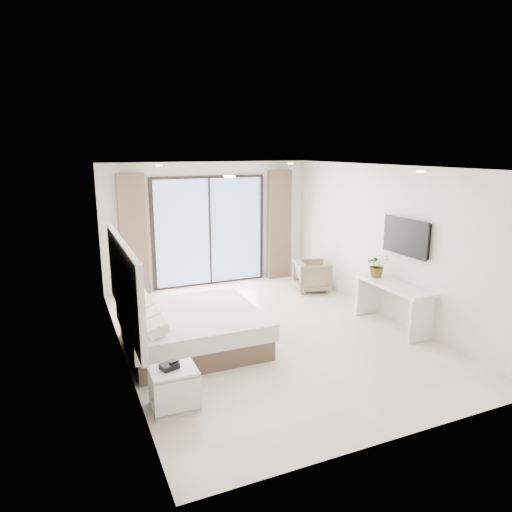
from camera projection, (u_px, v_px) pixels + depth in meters
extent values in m
plane|color=beige|center=(268.00, 333.00, 7.53)|extent=(6.20, 6.20, 0.00)
cube|color=silver|center=(209.00, 224.00, 9.99)|extent=(4.60, 0.02, 2.70)
cube|color=silver|center=(402.00, 318.00, 4.46)|extent=(4.60, 0.02, 2.70)
cube|color=silver|center=(119.00, 268.00, 6.33)|extent=(0.02, 6.20, 2.70)
cube|color=silver|center=(386.00, 242.00, 8.11)|extent=(0.02, 6.20, 2.70)
cube|color=white|center=(269.00, 167.00, 6.92)|extent=(4.60, 6.20, 0.02)
cube|color=white|center=(124.00, 282.00, 6.36)|extent=(0.08, 3.00, 1.20)
cube|color=black|center=(407.00, 237.00, 7.53)|extent=(0.06, 1.00, 0.58)
cube|color=black|center=(405.00, 237.00, 7.51)|extent=(0.02, 1.04, 0.62)
cube|color=black|center=(210.00, 231.00, 10.00)|extent=(2.56, 0.04, 2.42)
cube|color=#8BABDE|center=(210.00, 232.00, 9.97)|extent=(2.40, 0.01, 2.30)
cube|color=brown|center=(133.00, 235.00, 9.25)|extent=(0.55, 0.14, 2.50)
cube|color=brown|center=(279.00, 225.00, 10.53)|extent=(0.55, 0.14, 2.50)
cylinder|color=white|center=(230.00, 177.00, 4.81)|extent=(0.12, 0.12, 0.02)
cylinder|color=white|center=(421.00, 172.00, 5.81)|extent=(0.12, 0.12, 0.02)
cylinder|color=white|center=(159.00, 165.00, 8.02)|extent=(0.12, 0.12, 0.02)
cylinder|color=white|center=(290.00, 164.00, 9.03)|extent=(0.12, 0.12, 0.02)
cube|color=brown|center=(193.00, 338.00, 6.96)|extent=(1.92, 1.83, 0.31)
cube|color=silver|center=(192.00, 321.00, 6.90)|extent=(2.00, 1.90, 0.25)
cube|color=white|center=(156.00, 330.00, 6.04)|extent=(0.28, 0.38, 0.14)
cube|color=white|center=(150.00, 319.00, 6.41)|extent=(0.28, 0.38, 0.14)
cube|color=white|center=(145.00, 310.00, 6.78)|extent=(0.28, 0.38, 0.14)
cube|color=white|center=(140.00, 302.00, 7.15)|extent=(0.28, 0.38, 0.14)
cube|color=silver|center=(173.00, 371.00, 5.26)|extent=(0.54, 0.44, 0.05)
cube|color=silver|center=(175.00, 405.00, 5.36)|extent=(0.54, 0.44, 0.05)
cube|color=silver|center=(178.00, 397.00, 5.14)|extent=(0.53, 0.06, 0.44)
cube|color=silver|center=(170.00, 381.00, 5.48)|extent=(0.53, 0.06, 0.44)
cube|color=black|center=(169.00, 366.00, 5.26)|extent=(0.23, 0.21, 0.07)
cube|color=silver|center=(393.00, 285.00, 7.63)|extent=(0.48, 1.53, 0.06)
cube|color=silver|center=(421.00, 321.00, 7.11)|extent=(0.46, 0.06, 0.71)
cube|color=silver|center=(367.00, 295.00, 8.34)|extent=(0.46, 0.06, 0.71)
imported|color=#33662D|center=(377.00, 268.00, 7.98)|extent=(0.52, 0.54, 0.33)
imported|color=#827055|center=(312.00, 274.00, 9.72)|extent=(0.79, 0.83, 0.71)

